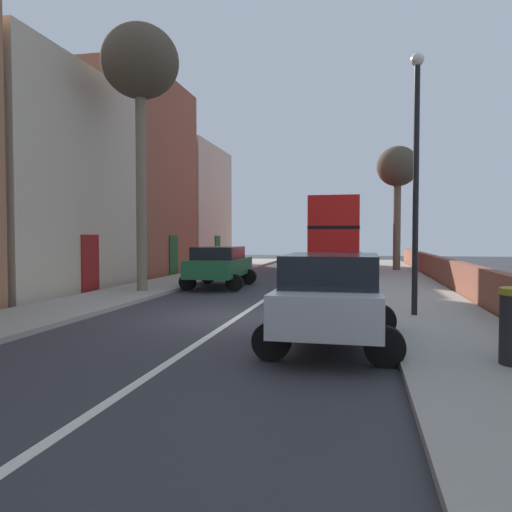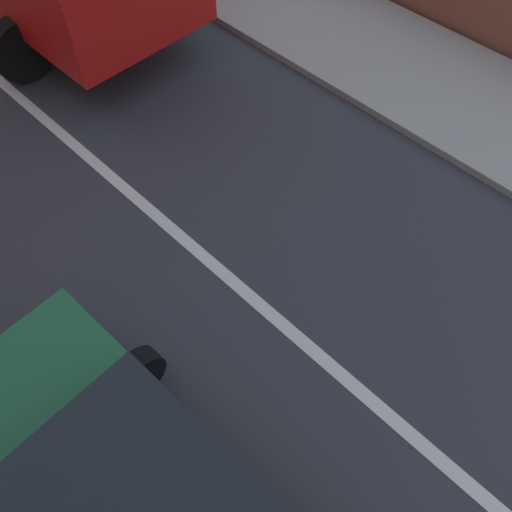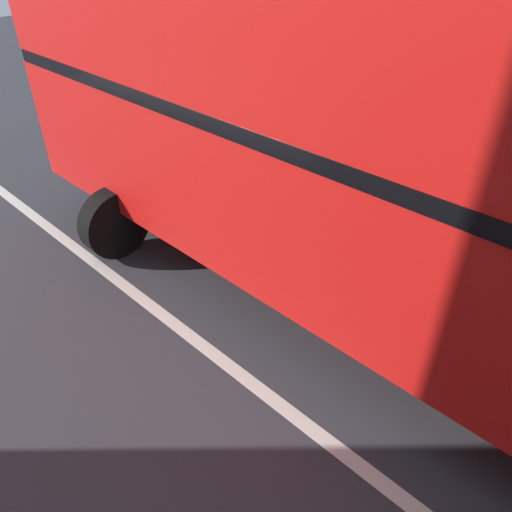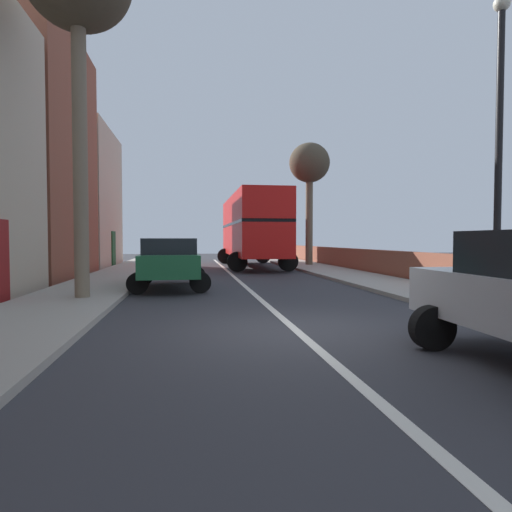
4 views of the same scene
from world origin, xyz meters
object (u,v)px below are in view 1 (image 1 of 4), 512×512
at_px(parked_car_green_left_1, 220,264).
at_px(street_tree_left_2, 140,68).
at_px(street_tree_right_1, 398,170).
at_px(lamppost_right, 416,163).
at_px(double_decker_bus, 338,231).
at_px(parked_car_silver_right_0, 332,295).

relative_size(parked_car_green_left_1, street_tree_left_2, 0.49).
distance_m(street_tree_right_1, lamppost_right, 17.08).
bearing_deg(double_decker_bus, street_tree_left_2, -115.07).
xyz_separation_m(street_tree_right_1, street_tree_left_2, (-9.66, -13.25, 2.07)).
height_order(parked_car_green_left_1, street_tree_left_2, street_tree_left_2).
height_order(parked_car_silver_right_0, street_tree_left_2, street_tree_left_2).
height_order(parked_car_silver_right_0, lamppost_right, lamppost_right).
bearing_deg(street_tree_right_1, parked_car_silver_right_0, -97.18).
xyz_separation_m(street_tree_right_1, lamppost_right, (-0.77, -16.94, -2.06)).
relative_size(street_tree_right_1, street_tree_left_2, 0.76).
bearing_deg(parked_car_silver_right_0, parked_car_green_left_1, 116.93).
distance_m(parked_car_silver_right_0, street_tree_right_1, 21.15).
bearing_deg(lamppost_right, street_tree_right_1, 87.40).
bearing_deg(street_tree_left_2, street_tree_right_1, 53.91).
xyz_separation_m(parked_car_silver_right_0, street_tree_right_1, (2.57, 20.41, 4.90)).
distance_m(double_decker_bus, parked_car_green_left_1, 11.65).
relative_size(street_tree_right_1, lamppost_right, 1.13).
distance_m(parked_car_silver_right_0, parked_car_green_left_1, 11.04).
distance_m(double_decker_bus, street_tree_left_2, 15.86).
height_order(street_tree_right_1, street_tree_left_2, street_tree_left_2).
distance_m(double_decker_bus, street_tree_right_1, 4.87).
relative_size(parked_car_silver_right_0, parked_car_green_left_1, 0.87).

